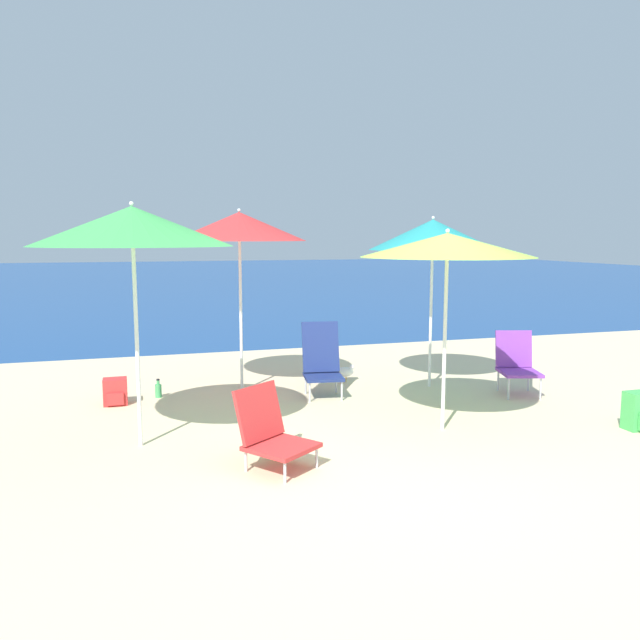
% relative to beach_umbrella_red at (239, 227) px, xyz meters
% --- Properties ---
extents(ground_plane, '(60.00, 60.00, 0.00)m').
position_rel_beach_umbrella_red_xyz_m(ground_plane, '(1.09, -2.69, -2.02)').
color(ground_plane, beige).
extents(sea_water, '(60.00, 40.00, 0.01)m').
position_rel_beach_umbrella_red_xyz_m(sea_water, '(1.09, 22.69, -2.01)').
color(sea_water, '#19478C').
rests_on(sea_water, ground).
extents(beach_umbrella_red, '(1.61, 1.61, 2.23)m').
position_rel_beach_umbrella_red_xyz_m(beach_umbrella_red, '(0.00, 0.00, 0.00)').
color(beach_umbrella_red, white).
rests_on(beach_umbrella_red, ground).
extents(beach_umbrella_teal, '(1.58, 1.58, 2.15)m').
position_rel_beach_umbrella_red_xyz_m(beach_umbrella_teal, '(2.33, -0.47, -0.10)').
color(beach_umbrella_teal, white).
rests_on(beach_umbrella_teal, ground).
extents(beach_umbrella_lime, '(1.67, 1.67, 1.97)m').
position_rel_beach_umbrella_red_xyz_m(beach_umbrella_lime, '(1.64, -2.14, -0.20)').
color(beach_umbrella_lime, white).
rests_on(beach_umbrella_lime, ground).
extents(beach_umbrella_green, '(1.75, 1.75, 2.20)m').
position_rel_beach_umbrella_red_xyz_m(beach_umbrella_green, '(-1.23, -1.78, -0.03)').
color(beach_umbrella_green, white).
rests_on(beach_umbrella_green, ground).
extents(beach_chair_purple, '(0.58, 0.65, 0.75)m').
position_rel_beach_umbrella_red_xyz_m(beach_chair_purple, '(3.19, -1.08, -1.63)').
color(beach_chair_purple, silver).
rests_on(beach_chair_purple, ground).
extents(beach_chair_red, '(0.72, 0.74, 0.67)m').
position_rel_beach_umbrella_red_xyz_m(beach_chair_red, '(-0.20, -2.64, -1.71)').
color(beach_chair_red, silver).
rests_on(beach_chair_red, ground).
extents(beach_chair_navy, '(0.51, 0.60, 0.87)m').
position_rel_beach_umbrella_red_xyz_m(beach_chair_navy, '(0.89, -0.48, -1.59)').
color(beach_chair_navy, silver).
rests_on(beach_chair_navy, ground).
extents(backpack_red, '(0.26, 0.24, 0.30)m').
position_rel_beach_umbrella_red_xyz_m(backpack_red, '(-1.49, -0.23, -1.87)').
color(backpack_red, red).
rests_on(backpack_red, ground).
extents(water_bottle, '(0.08, 0.08, 0.22)m').
position_rel_beach_umbrella_red_xyz_m(water_bottle, '(-1.01, -0.05, -1.93)').
color(water_bottle, '#4CB266').
rests_on(water_bottle, ground).
extents(seagull, '(0.27, 0.11, 0.23)m').
position_rel_beach_umbrella_red_xyz_m(seagull, '(1.38, 0.07, -1.88)').
color(seagull, gold).
rests_on(seagull, ground).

